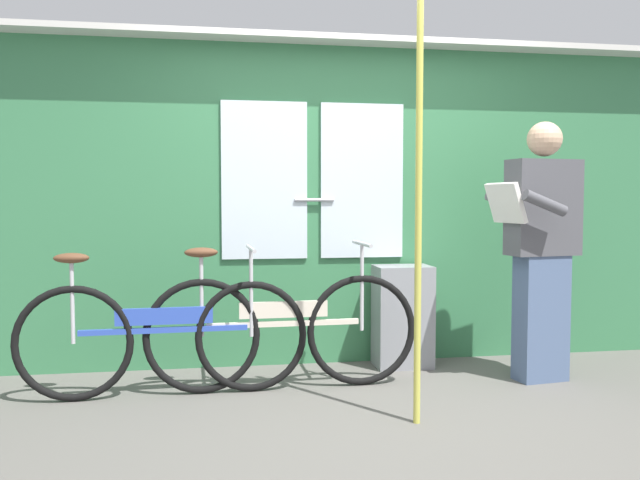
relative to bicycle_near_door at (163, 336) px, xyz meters
The scene contains 7 objects.
ground_plane 1.43m from the bicycle_near_door, 28.32° to the right, with size 6.36×4.28×0.04m, color #56544F.
train_door_wall 1.62m from the bicycle_near_door, 29.27° to the left, with size 5.36×0.28×2.31m.
bicycle_near_door is the anchor object (origin of this frame).
bicycle_leaning_behind 0.72m from the bicycle_near_door, ahead, with size 1.70×0.44×0.92m.
passenger_reading_newspaper 2.45m from the bicycle_near_door, ahead, with size 0.60×0.52×1.68m.
trash_bin_by_wall 1.69m from the bicycle_near_door, 15.96° to the left, with size 0.39×0.28×0.72m, color gray.
handrail_pole 1.71m from the bicycle_near_door, 27.54° to the right, with size 0.04×0.04×2.27m, color #C6C14C.
Camera 1 is at (-0.93, -3.35, 1.18)m, focal length 37.07 mm.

